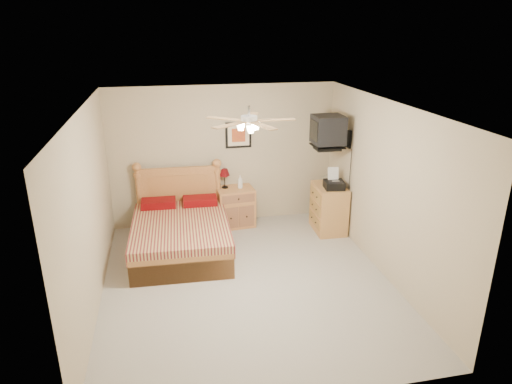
{
  "coord_description": "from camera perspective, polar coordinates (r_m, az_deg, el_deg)",
  "views": [
    {
      "loc": [
        -1.02,
        -5.56,
        3.46
      ],
      "look_at": [
        0.31,
        0.9,
        1.02
      ],
      "focal_mm": 32.0,
      "sensor_mm": 36.0,
      "label": 1
    }
  ],
  "objects": [
    {
      "name": "wall_left",
      "position": [
        6.06,
        -20.12,
        -2.41
      ],
      "size": [
        0.04,
        4.5,
        2.5
      ],
      "primitive_type": "cube",
      "color": "tan",
      "rests_on": "ground"
    },
    {
      "name": "magazine_lower",
      "position": [
        8.21,
        8.7,
        1.47
      ],
      "size": [
        0.22,
        0.27,
        0.02
      ],
      "primitive_type": "imported",
      "rotation": [
        0.0,
        0.0,
        0.21
      ],
      "color": "#B3A691",
      "rests_on": "dresser"
    },
    {
      "name": "lotion_bottle",
      "position": [
        8.11,
        -2.0,
        1.31
      ],
      "size": [
        0.12,
        0.12,
        0.24
      ],
      "primitive_type": "imported",
      "rotation": [
        0.0,
        0.0,
        -0.38
      ],
      "color": "white",
      "rests_on": "nightstand"
    },
    {
      "name": "floor",
      "position": [
        6.62,
        -1.1,
        -11.21
      ],
      "size": [
        4.5,
        4.5,
        0.0
      ],
      "primitive_type": "plane",
      "color": "#9A958B",
      "rests_on": "ground"
    },
    {
      "name": "wall_back",
      "position": [
        8.18,
        -4.07,
        4.54
      ],
      "size": [
        4.0,
        0.04,
        2.5
      ],
      "primitive_type": "cube",
      "color": "tan",
      "rests_on": "ground"
    },
    {
      "name": "wall_tv",
      "position": [
        7.61,
        10.06,
        7.45
      ],
      "size": [
        0.56,
        0.46,
        0.58
      ],
      "primitive_type": null,
      "color": "black",
      "rests_on": "wall_right"
    },
    {
      "name": "ceiling",
      "position": [
        5.73,
        -1.26,
        10.63
      ],
      "size": [
        4.0,
        4.5,
        0.04
      ],
      "primitive_type": "cube",
      "color": "white",
      "rests_on": "ground"
    },
    {
      "name": "framed_picture",
      "position": [
        8.11,
        -2.21,
        7.13
      ],
      "size": [
        0.46,
        0.04,
        0.46
      ],
      "primitive_type": "cube",
      "color": "black",
      "rests_on": "wall_back"
    },
    {
      "name": "magazine_upper",
      "position": [
        8.22,
        8.87,
        1.64
      ],
      "size": [
        0.32,
        0.35,
        0.02
      ],
      "primitive_type": "imported",
      "rotation": [
        0.0,
        0.0,
        0.52
      ],
      "color": "gray",
      "rests_on": "magazine_lower"
    },
    {
      "name": "fax_machine",
      "position": [
        7.8,
        9.78,
        1.64
      ],
      "size": [
        0.36,
        0.38,
        0.34
      ],
      "primitive_type": null,
      "rotation": [
        0.0,
        0.0,
        -0.12
      ],
      "color": "black",
      "rests_on": "dresser"
    },
    {
      "name": "nightstand",
      "position": [
        8.26,
        -2.61,
        -1.85
      ],
      "size": [
        0.69,
        0.54,
        0.71
      ],
      "primitive_type": "cube",
      "rotation": [
        0.0,
        0.0,
        0.09
      ],
      "color": "#BA7539",
      "rests_on": "ground"
    },
    {
      "name": "ceiling_fan",
      "position": [
        5.56,
        -0.87,
        8.87
      ],
      "size": [
        1.14,
        1.14,
        0.28
      ],
      "primitive_type": null,
      "color": "silver",
      "rests_on": "ceiling"
    },
    {
      "name": "wall_right",
      "position": [
        6.7,
        15.89,
        0.21
      ],
      "size": [
        0.04,
        4.5,
        2.5
      ],
      "primitive_type": "cube",
      "color": "tan",
      "rests_on": "ground"
    },
    {
      "name": "bed",
      "position": [
        7.25,
        -9.5,
        -3.0
      ],
      "size": [
        1.55,
        1.99,
        1.26
      ],
      "primitive_type": null,
      "rotation": [
        0.0,
        0.0,
        -0.04
      ],
      "color": "#A06234",
      "rests_on": "ground"
    },
    {
      "name": "table_lamp",
      "position": [
        8.12,
        -3.94,
        1.72
      ],
      "size": [
        0.22,
        0.22,
        0.35
      ],
      "primitive_type": null,
      "rotation": [
        0.0,
        0.0,
        0.14
      ],
      "color": "#55080C",
      "rests_on": "nightstand"
    },
    {
      "name": "wall_front",
      "position": [
        4.11,
        4.73,
        -12.35
      ],
      "size": [
        4.0,
        0.04,
        2.5
      ],
      "primitive_type": "cube",
      "color": "tan",
      "rests_on": "ground"
    },
    {
      "name": "dresser",
      "position": [
        8.11,
        9.08,
        -2.03
      ],
      "size": [
        0.51,
        0.72,
        0.84
      ],
      "primitive_type": "cube",
      "rotation": [
        0.0,
        0.0,
        -0.03
      ],
      "color": "#B58148",
      "rests_on": "ground"
    }
  ]
}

